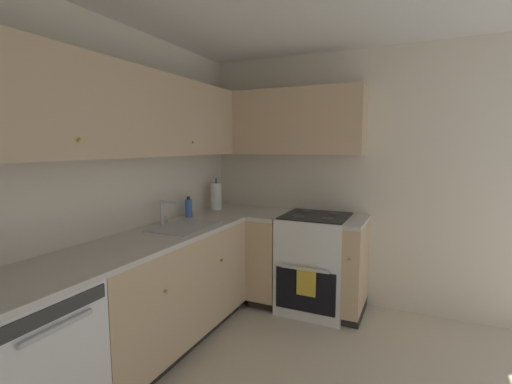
{
  "coord_description": "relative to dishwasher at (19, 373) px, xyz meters",
  "views": [
    {
      "loc": [
        -1.71,
        -0.33,
        1.56
      ],
      "look_at": [
        0.96,
        0.9,
        1.19
      ],
      "focal_mm": 25.34,
      "sensor_mm": 36.0,
      "label": 1
    }
  ],
  "objects": [
    {
      "name": "countertop_back",
      "position": [
        1.12,
        0.0,
        0.45
      ],
      "size": [
        2.84,
        0.6,
        0.03
      ],
      "primitive_type": "cube",
      "color": "beige",
      "rests_on": "lower_cabinets_back"
    },
    {
      "name": "lower_cabinets_back",
      "position": [
        1.12,
        0.0,
        0.0
      ],
      "size": [
        1.63,
        0.62,
        0.87
      ],
      "color": "tan",
      "rests_on": "ground_plane"
    },
    {
      "name": "wall_right",
      "position": [
        2.56,
        -1.45,
        0.8
      ],
      "size": [
        0.05,
        3.6,
        2.46
      ],
      "primitive_type": "cube",
      "color": "beige",
      "rests_on": "ground_plane"
    },
    {
      "name": "soap_bottle",
      "position": [
        1.72,
        0.18,
        0.55
      ],
      "size": [
        0.07,
        0.07,
        0.19
      ],
      "color": "#3F72BF",
      "rests_on": "countertop_back"
    },
    {
      "name": "dishwasher",
      "position": [
        0.0,
        0.0,
        0.0
      ],
      "size": [
        0.6,
        0.63,
        0.87
      ],
      "color": "white",
      "rests_on": "ground_plane"
    },
    {
      "name": "lower_cabinets_right",
      "position": [
        2.24,
        -0.73,
        0.0
      ],
      "size": [
        0.62,
        1.05,
        0.87
      ],
      "color": "tan",
      "rests_on": "ground_plane"
    },
    {
      "name": "countertop_right",
      "position": [
        2.24,
        -0.73,
        0.45
      ],
      "size": [
        0.6,
        1.05,
        0.03
      ],
      "color": "beige",
      "rests_on": "lower_cabinets_right"
    },
    {
      "name": "paper_towel_roll",
      "position": [
        2.19,
        0.16,
        0.61
      ],
      "size": [
        0.11,
        0.11,
        0.34
      ],
      "color": "white",
      "rests_on": "countertop_back"
    },
    {
      "name": "faucet",
      "position": [
        1.37,
        0.18,
        0.59
      ],
      "size": [
        0.07,
        0.16,
        0.21
      ],
      "color": "silver",
      "rests_on": "countertop_back"
    },
    {
      "name": "upper_cabinets_right",
      "position": [
        2.38,
        -0.49,
        1.36
      ],
      "size": [
        0.32,
        1.59,
        0.62
      ],
      "color": "tan"
    },
    {
      "name": "wall_back",
      "position": [
        0.68,
        0.33,
        0.8
      ],
      "size": [
        3.81,
        0.05,
        2.46
      ],
      "primitive_type": "cube",
      "color": "beige",
      "rests_on": "ground_plane"
    },
    {
      "name": "sink",
      "position": [
        1.36,
        -0.03,
        0.43
      ],
      "size": [
        0.56,
        0.4,
        0.1
      ],
      "color": "#B7B7BC",
      "rests_on": "countertop_back"
    },
    {
      "name": "upper_cabinets_back",
      "position": [
        0.96,
        0.14,
        1.36
      ],
      "size": [
        2.52,
        0.34,
        0.62
      ],
      "color": "tan"
    },
    {
      "name": "oven_range",
      "position": [
        2.26,
        -0.89,
        0.02
      ],
      "size": [
        0.68,
        0.62,
        1.06
      ],
      "color": "white",
      "rests_on": "ground_plane"
    }
  ]
}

